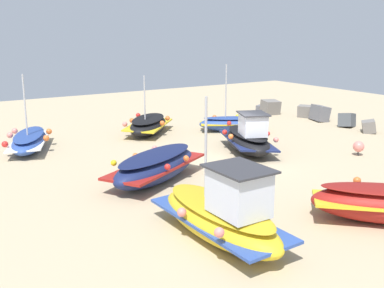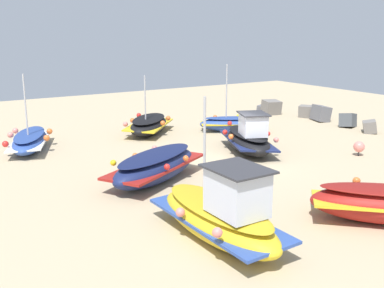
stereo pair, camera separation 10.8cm
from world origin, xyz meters
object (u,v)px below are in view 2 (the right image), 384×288
fishing_boat_1 (156,166)px  fishing_boat_5 (149,125)px  fishing_boat_2 (30,140)px  fishing_boat_4 (249,139)px  fishing_boat_6 (234,123)px  fishing_boat_0 (221,214)px  mooring_buoy_0 (359,147)px

fishing_boat_1 → fishing_boat_5: 9.11m
fishing_boat_2 → fishing_boat_4: size_ratio=1.01×
fishing_boat_5 → fishing_boat_6: 5.16m
fishing_boat_0 → fishing_boat_1: bearing=170.3°
fishing_boat_1 → fishing_boat_5: bearing=36.0°
fishing_boat_1 → fishing_boat_2: size_ratio=1.07×
fishing_boat_2 → fishing_boat_4: (6.40, 9.22, 0.23)m
fishing_boat_5 → fishing_boat_6: bearing=-71.3°
fishing_boat_6 → fishing_boat_1: bearing=-114.7°
fishing_boat_2 → mooring_buoy_0: bearing=-104.3°
fishing_boat_1 → fishing_boat_6: 10.48m
fishing_boat_6 → fishing_boat_2: bearing=-159.7°
fishing_boat_4 → fishing_boat_5: (-6.60, -2.25, -0.18)m
fishing_boat_4 → mooring_buoy_0: (3.41, 4.18, -0.26)m
fishing_boat_5 → fishing_boat_4: bearing=-117.3°
fishing_boat_4 → fishing_boat_2: bearing=-101.8°
fishing_boat_0 → fishing_boat_4: size_ratio=1.06×
fishing_boat_0 → fishing_boat_1: (-5.89, 0.95, -0.14)m
fishing_boat_5 → fishing_boat_6: fishing_boat_6 is taller
fishing_boat_0 → mooring_buoy_0: size_ratio=7.32×
fishing_boat_4 → fishing_boat_5: 6.98m
fishing_boat_4 → fishing_boat_1: bearing=-52.1°
fishing_boat_0 → fishing_boat_4: bearing=136.2°
fishing_boat_2 → mooring_buoy_0: 16.60m
fishing_boat_5 → mooring_buoy_0: 11.90m
fishing_boat_1 → fishing_boat_5: size_ratio=1.21×
fishing_boat_5 → fishing_boat_2: bearing=135.5°
fishing_boat_1 → mooring_buoy_0: (1.78, 10.31, -0.20)m
fishing_boat_0 → mooring_buoy_0: fishing_boat_0 is taller
fishing_boat_0 → fishing_boat_5: bearing=160.5°
fishing_boat_0 → fishing_boat_1: size_ratio=0.98×
fishing_boat_6 → mooring_buoy_0: bearing=-47.3°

